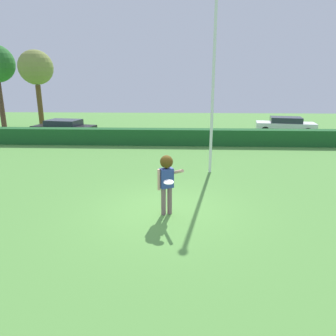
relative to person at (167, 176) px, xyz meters
name	(u,v)px	position (x,y,z in m)	size (l,w,h in m)	color
ground_plane	(166,211)	(-0.04, 0.24, -1.18)	(60.00, 60.00, 0.00)	#5A9742
person	(167,176)	(0.00, 0.00, 0.00)	(0.76, 0.63, 1.81)	#7E6063
frisbee	(169,182)	(0.08, -0.60, 0.02)	(0.28, 0.28, 0.07)	white
lamppost	(213,79)	(1.68, 4.51, 2.72)	(0.24, 0.24, 7.16)	silver
hedge_row	(174,137)	(-0.04, 10.42, -0.69)	(27.36, 0.90, 0.99)	#1C5625
parked_car_black	(64,128)	(-7.76, 12.60, -0.50)	(4.43, 2.38, 1.25)	black
parked_car_white	(285,125)	(8.19, 14.95, -0.50)	(4.44, 2.45, 1.25)	white
oak_tree	(36,69)	(-10.88, 16.05, 3.57)	(2.62, 2.62, 6.16)	brown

